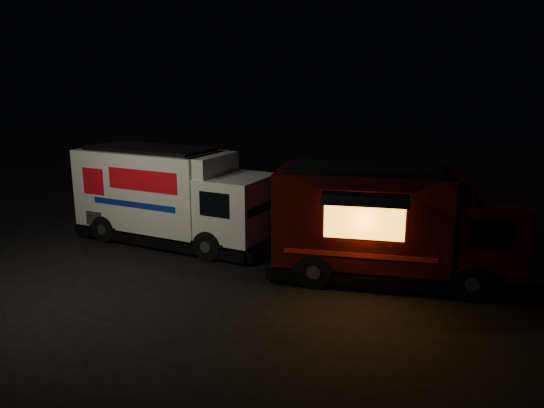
{
  "coord_description": "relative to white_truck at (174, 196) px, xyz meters",
  "views": [
    {
      "loc": [
        7.79,
        -12.14,
        5.39
      ],
      "look_at": [
        0.99,
        2.0,
        1.55
      ],
      "focal_mm": 35.0,
      "sensor_mm": 36.0,
      "label": 1
    }
  ],
  "objects": [
    {
      "name": "white_truck",
      "position": [
        0.0,
        0.0,
        0.0
      ],
      "size": [
        6.87,
        2.42,
        3.1
      ],
      "primitive_type": null,
      "rotation": [
        0.0,
        0.0,
        -0.01
      ],
      "color": "silver",
      "rests_on": "ground"
    },
    {
      "name": "red_truck",
      "position": [
        7.22,
        -0.14,
        -0.02
      ],
      "size": [
        6.97,
        3.86,
        3.07
      ],
      "primitive_type": null,
      "rotation": [
        0.0,
        0.0,
        0.23
      ],
      "color": "#36090B",
      "rests_on": "ground"
    },
    {
      "name": "ground",
      "position": [
        2.34,
        -1.58,
        -1.55
      ],
      "size": [
        80.0,
        80.0,
        0.0
      ],
      "primitive_type": "plane",
      "color": "black",
      "rests_on": "ground"
    }
  ]
}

